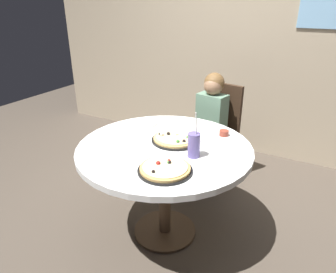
{
  "coord_description": "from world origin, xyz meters",
  "views": [
    {
      "loc": [
        0.94,
        -1.66,
        1.67
      ],
      "look_at": [
        0.0,
        0.05,
        0.8
      ],
      "focal_mm": 32.79,
      "sensor_mm": 36.0,
      "label": 1
    }
  ],
  "objects": [
    {
      "name": "diner_child",
      "position": [
        -0.01,
        0.82,
        0.48
      ],
      "size": [
        0.31,
        0.43,
        1.08
      ],
      "color": "#3F4766",
      "rests_on": "ground_plane"
    },
    {
      "name": "sauce_bowl",
      "position": [
        0.3,
        0.36,
        0.77
      ],
      "size": [
        0.07,
        0.07,
        0.04
      ],
      "primitive_type": "cylinder",
      "color": "brown",
      "rests_on": "dining_table"
    },
    {
      "name": "soda_cup",
      "position": [
        0.24,
        -0.05,
        0.83
      ],
      "size": [
        0.08,
        0.08,
        0.31
      ],
      "color": "#6659A5",
      "rests_on": "dining_table"
    },
    {
      "name": "dining_table",
      "position": [
        0.0,
        0.0,
        0.65
      ],
      "size": [
        1.21,
        1.21,
        0.75
      ],
      "color": "white",
      "rests_on": "ground_plane"
    },
    {
      "name": "plate_small",
      "position": [
        -0.33,
        0.28,
        0.76
      ],
      "size": [
        0.18,
        0.18,
        0.01
      ],
      "primitive_type": "cylinder",
      "color": "white",
      "rests_on": "dining_table"
    },
    {
      "name": "ground_plane",
      "position": [
        0.0,
        0.0,
        0.0
      ],
      "size": [
        8.0,
        8.0,
        0.0
      ],
      "primitive_type": "plane",
      "color": "#4C4238"
    },
    {
      "name": "pizza_veggie",
      "position": [
        0.03,
        0.11,
        0.77
      ],
      "size": [
        0.35,
        0.35,
        0.05
      ],
      "color": "black",
      "rests_on": "dining_table"
    },
    {
      "name": "chair_wooden",
      "position": [
        0.02,
        1.0,
        0.53
      ],
      "size": [
        0.47,
        0.47,
        0.95
      ],
      "color": "#382619",
      "rests_on": "ground_plane"
    },
    {
      "name": "wall_with_window",
      "position": [
        0.0,
        1.8,
        1.45
      ],
      "size": [
        5.2,
        0.14,
        2.9
      ],
      "color": "tan",
      "rests_on": "ground_plane"
    },
    {
      "name": "pizza_cheese",
      "position": [
        0.17,
        -0.3,
        0.77
      ],
      "size": [
        0.33,
        0.33,
        0.05
      ],
      "color": "black",
      "rests_on": "dining_table"
    }
  ]
}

